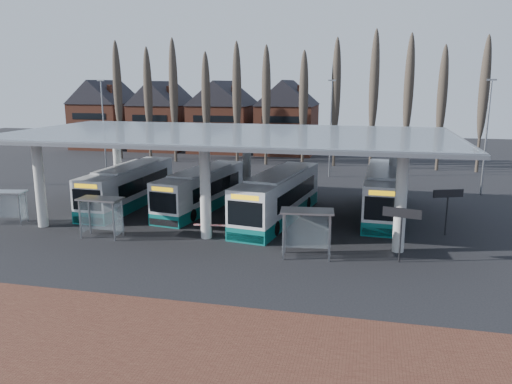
% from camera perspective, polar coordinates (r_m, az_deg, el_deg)
% --- Properties ---
extents(ground, '(140.00, 140.00, 0.00)m').
position_cam_1_polar(ground, '(30.45, -7.19, -6.58)').
color(ground, black).
rests_on(ground, ground).
extents(brick_strip, '(70.00, 10.00, 0.03)m').
position_cam_1_polar(brick_strip, '(20.56, -19.15, -16.91)').
color(brick_strip, brown).
rests_on(brick_strip, ground).
extents(station_canopy, '(32.00, 16.00, 6.34)m').
position_cam_1_polar(station_canopy, '(36.66, -3.15, 5.84)').
color(station_canopy, beige).
rests_on(station_canopy, ground).
extents(poplar_row, '(45.10, 1.10, 14.50)m').
position_cam_1_polar(poplar_row, '(60.86, 3.41, 11.34)').
color(poplar_row, '#473D33').
rests_on(poplar_row, ground).
extents(townhouse_row, '(36.80, 10.30, 12.25)m').
position_cam_1_polar(townhouse_row, '(75.66, -7.20, 9.31)').
color(townhouse_row, brown).
rests_on(townhouse_row, ground).
extents(lamp_post_a, '(0.80, 0.16, 10.17)m').
position_cam_1_polar(lamp_post_a, '(56.65, -17.01, 7.27)').
color(lamp_post_a, slate).
rests_on(lamp_post_a, ground).
extents(lamp_post_b, '(0.80, 0.16, 10.17)m').
position_cam_1_polar(lamp_post_b, '(53.36, 8.53, 7.38)').
color(lamp_post_b, slate).
rests_on(lamp_post_b, ground).
extents(lamp_post_c, '(0.80, 0.16, 10.17)m').
position_cam_1_polar(lamp_post_c, '(48.27, 24.83, 5.87)').
color(lamp_post_c, slate).
rests_on(lamp_post_c, ground).
extents(bus_0, '(2.85, 11.98, 3.31)m').
position_cam_1_polar(bus_0, '(41.90, -14.32, 0.58)').
color(bus_0, white).
rests_on(bus_0, ground).
extents(bus_1, '(4.14, 11.69, 3.18)m').
position_cam_1_polar(bus_1, '(39.89, -6.21, 0.22)').
color(bus_1, white).
rests_on(bus_1, ground).
extents(bus_2, '(4.56, 12.77, 3.48)m').
position_cam_1_polar(bus_2, '(36.62, 2.57, -0.59)').
color(bus_2, white).
rests_on(bus_2, ground).
extents(bus_3, '(3.12, 12.56, 3.47)m').
position_cam_1_polar(bus_3, '(39.24, 14.41, -0.10)').
color(bus_3, white).
rests_on(bus_3, ground).
extents(shelter_0, '(2.70, 1.69, 2.33)m').
position_cam_1_polar(shelter_0, '(39.68, -26.45, -0.79)').
color(shelter_0, gray).
rests_on(shelter_0, ground).
extents(shelter_1, '(2.83, 1.45, 2.61)m').
position_cam_1_polar(shelter_1, '(33.80, -17.21, -1.79)').
color(shelter_1, gray).
rests_on(shelter_1, ground).
extents(shelter_2, '(3.15, 1.82, 2.79)m').
position_cam_1_polar(shelter_2, '(28.72, 5.84, -3.48)').
color(shelter_2, gray).
rests_on(shelter_2, ground).
extents(info_sign_0, '(2.07, 0.57, 3.12)m').
position_cam_1_polar(info_sign_0, '(28.61, 16.33, -2.77)').
color(info_sign_0, black).
rests_on(info_sign_0, ground).
extents(info_sign_1, '(1.96, 0.87, 3.08)m').
position_cam_1_polar(info_sign_1, '(34.74, 21.09, -0.54)').
color(info_sign_1, black).
rests_on(info_sign_1, ground).
extents(barrier, '(2.06, 0.68, 1.03)m').
position_cam_1_polar(barrier, '(32.40, -5.28, -3.89)').
color(barrier, black).
rests_on(barrier, ground).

